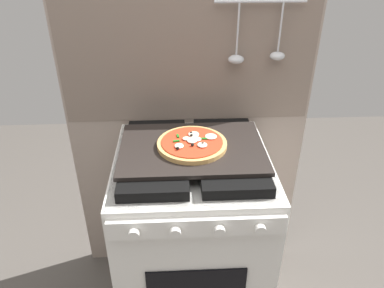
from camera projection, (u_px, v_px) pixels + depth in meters
kitchen_backsplash at (189, 133)px, 1.75m from camera, size 1.10×0.09×1.55m
stove at (192, 237)px, 1.63m from camera, size 0.60×0.64×0.90m
baking_tray at (192, 148)px, 1.40m from camera, size 0.54×0.38×0.02m
pizza_left at (191, 144)px, 1.38m from camera, size 0.26×0.26×0.03m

